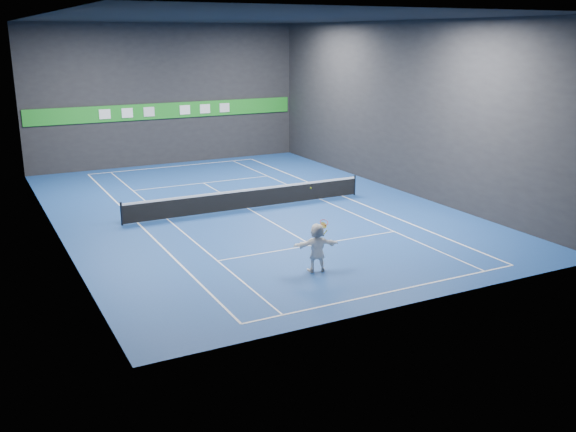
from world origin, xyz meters
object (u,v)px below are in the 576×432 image
tennis_ball (311,188)px  tennis_net (248,198)px  player (317,247)px  tennis_racket (324,224)px

tennis_ball → tennis_net: 9.32m
player → tennis_racket: 0.88m
player → tennis_ball: (-0.16, 0.20, 2.16)m
player → tennis_racket: bearing=-157.5°
tennis_racket → tennis_net: bearing=83.8°
tennis_ball → tennis_net: tennis_ball is taller
player → tennis_net: 9.15m
tennis_net → tennis_racket: bearing=-96.2°
player → tennis_net: size_ratio=0.14×
player → tennis_net: player is taller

